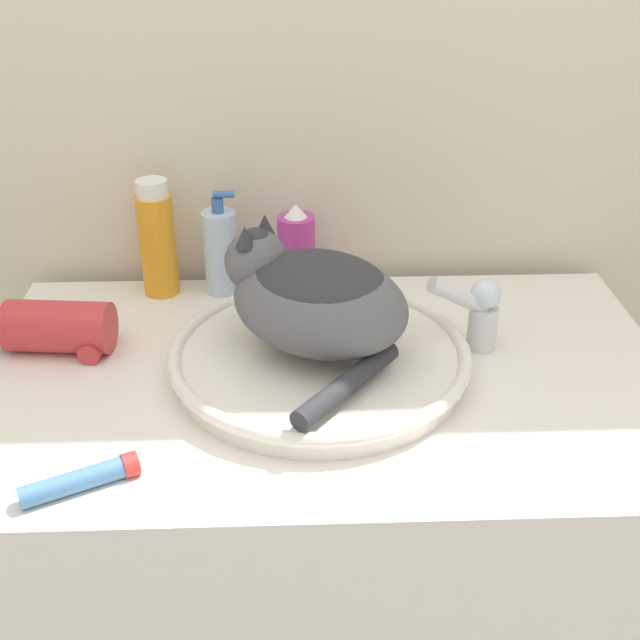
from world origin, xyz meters
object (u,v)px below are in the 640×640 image
at_px(cat, 314,296).
at_px(hair_dryer, 59,328).
at_px(soap_pump_bottle, 221,251).
at_px(faucet, 479,310).
at_px(cream_tube, 82,479).
at_px(shampoo_bottle_tall, 157,240).
at_px(spray_bottle_trigger, 296,252).

relative_size(cat, hair_dryer, 1.97).
distance_m(soap_pump_bottle, hair_dryer, 0.30).
bearing_deg(faucet, cream_tube, 16.72).
height_order(shampoo_bottle_tall, spray_bottle_trigger, shampoo_bottle_tall).
xyz_separation_m(spray_bottle_trigger, hair_dryer, (-0.36, -0.19, -0.03)).
xyz_separation_m(soap_pump_bottle, hair_dryer, (-0.23, -0.19, -0.04)).
bearing_deg(shampoo_bottle_tall, cat, -45.76).
distance_m(faucet, soap_pump_bottle, 0.45).
bearing_deg(shampoo_bottle_tall, cream_tube, -92.78).
relative_size(spray_bottle_trigger, hair_dryer, 0.86).
height_order(spray_bottle_trigger, cream_tube, spray_bottle_trigger).
bearing_deg(hair_dryer, spray_bottle_trigger, -146.44).
distance_m(cat, faucet, 0.26).
bearing_deg(cream_tube, faucet, 29.71).
relative_size(spray_bottle_trigger, soap_pump_bottle, 0.86).
distance_m(faucet, spray_bottle_trigger, 0.34).
height_order(faucet, hair_dryer, faucet).
bearing_deg(spray_bottle_trigger, cat, -85.30).
bearing_deg(cat, cream_tube, 73.10).
distance_m(cream_tube, hair_dryer, 0.33).
relative_size(cat, shampoo_bottle_tall, 1.79).
distance_m(faucet, hair_dryer, 0.62).
xyz_separation_m(cat, hair_dryer, (-0.38, 0.07, -0.08)).
relative_size(faucet, soap_pump_bottle, 0.71).
relative_size(shampoo_bottle_tall, soap_pump_bottle, 1.11).
bearing_deg(cat, hair_dryer, 20.65).
height_order(shampoo_bottle_tall, cream_tube, shampoo_bottle_tall).
relative_size(cream_tube, hair_dryer, 0.75).
bearing_deg(soap_pump_bottle, faucet, -27.78).
distance_m(shampoo_bottle_tall, soap_pump_bottle, 0.11).
relative_size(cat, spray_bottle_trigger, 2.29).
xyz_separation_m(spray_bottle_trigger, cream_tube, (-0.26, -0.51, -0.06)).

